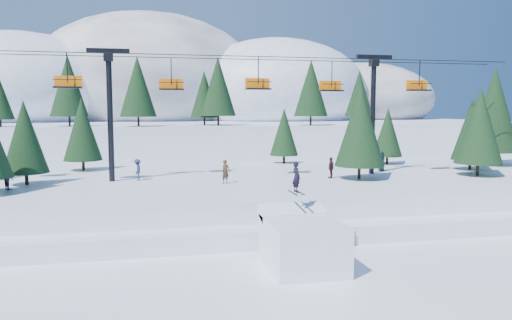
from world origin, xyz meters
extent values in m
plane|color=white|center=(0.00, 0.00, 0.00)|extent=(160.00, 160.00, 0.00)
cube|color=white|center=(0.00, 18.00, 1.25)|extent=(70.00, 22.00, 2.50)
cube|color=white|center=(0.00, 8.00, 0.55)|extent=(70.00, 6.00, 1.10)
cube|color=white|center=(0.00, 68.00, 3.00)|extent=(110.00, 60.00, 6.00)
ellipsoid|color=white|center=(-28.00, 72.00, 11.45)|extent=(36.00, 32.40, 19.80)
ellipsoid|color=#605B59|center=(-6.00, 78.00, 13.26)|extent=(44.00, 39.60, 26.40)
ellipsoid|color=white|center=(18.00, 70.00, 11.42)|extent=(34.00, 30.60, 19.72)
ellipsoid|color=#605B59|center=(38.00, 76.00, 10.12)|extent=(30.00, 27.00, 15.00)
cylinder|color=black|center=(-7.25, 40.65, 6.60)|extent=(0.26, 0.26, 1.20)
cone|color=#1B3C1D|center=(-7.25, 40.65, 10.87)|extent=(4.44, 4.44, 7.34)
cylinder|color=black|center=(2.86, 42.39, 6.62)|extent=(0.26, 0.26, 1.24)
cone|color=#1B3C1D|center=(2.86, 42.39, 11.05)|extent=(4.61, 4.61, 7.62)
cylinder|color=black|center=(14.73, 40.07, 6.60)|extent=(0.26, 0.26, 1.19)
cone|color=#1B3C1D|center=(14.73, 40.07, 10.85)|extent=(4.42, 4.42, 7.31)
cylinder|color=black|center=(-15.57, 42.84, 6.61)|extent=(0.26, 0.26, 1.23)
cone|color=#1B3C1D|center=(-15.57, 42.84, 11.00)|extent=(4.56, 4.56, 7.54)
cylinder|color=black|center=(22.96, 43.42, 6.53)|extent=(0.26, 0.26, 1.05)
cone|color=#1B3C1D|center=(22.96, 43.42, 10.29)|extent=(3.92, 3.92, 6.48)
cylinder|color=black|center=(-23.48, 42.95, 6.44)|extent=(0.26, 0.26, 0.87)
cylinder|color=black|center=(1.26, 44.12, 6.50)|extent=(0.26, 0.26, 1.00)
cone|color=#1B3C1D|center=(1.26, 44.12, 10.08)|extent=(3.72, 3.72, 6.16)
cube|color=white|center=(1.51, 1.59, 1.24)|extent=(3.67, 4.53, 2.48)
cube|color=white|center=(1.51, 3.53, 2.53)|extent=(3.67, 1.59, 0.88)
imported|color=black|center=(1.61, 3.19, 4.53)|extent=(0.51, 0.68, 1.68)
cube|color=black|center=(1.41, 3.19, 3.68)|extent=(0.11, 1.65, 0.03)
cube|color=black|center=(1.81, 3.19, 3.68)|extent=(0.11, 1.65, 0.03)
cylinder|color=black|center=(-9.00, 18.00, 7.50)|extent=(0.44, 0.44, 10.00)
cube|color=black|center=(-9.00, 18.00, 12.60)|extent=(3.20, 0.35, 0.35)
cube|color=black|center=(-9.00, 18.00, 12.15)|extent=(0.70, 0.70, 0.70)
cylinder|color=black|center=(13.00, 18.00, 7.50)|extent=(0.44, 0.44, 10.00)
cube|color=black|center=(13.00, 18.00, 12.60)|extent=(3.20, 0.35, 0.35)
cube|color=black|center=(13.00, 18.00, 12.15)|extent=(0.70, 0.70, 0.70)
cylinder|color=black|center=(2.00, 16.80, 12.30)|extent=(46.00, 0.06, 0.06)
cylinder|color=black|center=(2.00, 19.20, 12.30)|extent=(46.00, 0.06, 0.06)
cylinder|color=black|center=(-11.86, 16.80, 11.20)|extent=(0.08, 0.08, 2.20)
cube|color=black|center=(-11.86, 16.80, 9.75)|extent=(2.00, 0.75, 0.12)
cube|color=orange|center=(-11.86, 17.18, 10.20)|extent=(2.00, 0.10, 0.85)
cylinder|color=black|center=(-11.86, 16.45, 10.30)|extent=(2.00, 0.06, 0.06)
cylinder|color=black|center=(-4.20, 19.20, 11.20)|extent=(0.08, 0.08, 2.20)
cube|color=black|center=(-4.20, 19.20, 9.75)|extent=(2.00, 0.75, 0.12)
cube|color=orange|center=(-4.20, 19.58, 10.20)|extent=(2.00, 0.10, 0.85)
cylinder|color=black|center=(-4.20, 18.85, 10.30)|extent=(2.00, 0.06, 0.06)
cylinder|color=black|center=(2.53, 16.80, 11.20)|extent=(0.08, 0.08, 2.20)
cube|color=black|center=(2.53, 16.80, 9.75)|extent=(2.00, 0.75, 0.12)
cube|color=orange|center=(2.53, 17.18, 10.20)|extent=(2.00, 0.10, 0.85)
cylinder|color=black|center=(2.53, 16.45, 10.30)|extent=(2.00, 0.06, 0.06)
cylinder|color=black|center=(9.64, 19.20, 11.20)|extent=(0.08, 0.08, 2.20)
cube|color=black|center=(9.64, 19.20, 9.75)|extent=(2.00, 0.75, 0.12)
cube|color=orange|center=(9.64, 19.58, 10.20)|extent=(2.00, 0.10, 0.85)
cylinder|color=black|center=(9.64, 18.85, 10.30)|extent=(2.00, 0.06, 0.06)
cylinder|color=black|center=(16.65, 16.80, 11.20)|extent=(0.08, 0.08, 2.20)
cube|color=black|center=(16.65, 16.80, 9.75)|extent=(2.00, 0.75, 0.12)
cube|color=orange|center=(16.65, 17.18, 10.20)|extent=(2.00, 0.10, 0.85)
cylinder|color=black|center=(16.65, 16.45, 10.30)|extent=(2.00, 0.06, 0.06)
cylinder|color=black|center=(21.20, 14.77, 3.02)|extent=(0.26, 0.26, 1.05)
cone|color=#1B3C1D|center=(21.20, 14.77, 6.77)|extent=(3.90, 3.90, 6.45)
cylinder|color=black|center=(23.19, 18.59, 2.97)|extent=(0.26, 0.26, 0.93)
cone|color=#1B3C1D|center=(23.19, 18.59, 6.30)|extent=(3.47, 3.47, 5.74)
cylinder|color=black|center=(27.80, 21.58, 3.19)|extent=(0.26, 0.26, 1.37)
cone|color=#1B3C1D|center=(27.80, 21.58, 8.08)|extent=(5.09, 5.09, 8.42)
cylinder|color=black|center=(17.84, 24.59, 2.90)|extent=(0.26, 0.26, 0.81)
cone|color=#1B3C1D|center=(17.84, 24.59, 5.78)|extent=(3.00, 3.00, 4.96)
cylinder|color=black|center=(-12.05, 25.75, 2.97)|extent=(0.26, 0.26, 0.93)
cone|color=#1B3C1D|center=(-12.05, 25.75, 6.31)|extent=(3.47, 3.47, 5.74)
cylinder|color=black|center=(7.77, 27.95, 2.90)|extent=(0.26, 0.26, 0.80)
cone|color=#1B3C1D|center=(7.77, 27.95, 5.76)|extent=(2.98, 2.98, 4.92)
cylinder|color=black|center=(-15.14, 17.50, 2.94)|extent=(0.26, 0.26, 0.89)
cone|color=#1B3C1D|center=(-15.14, 17.50, 6.12)|extent=(3.30, 3.30, 5.46)
cylinder|color=black|center=(10.51, 15.00, 3.04)|extent=(0.26, 0.26, 1.07)
cone|color=#1B3C1D|center=(10.51, 15.00, 6.86)|extent=(3.98, 3.98, 6.57)
imported|color=#223A38|center=(14.70, 19.52, 3.39)|extent=(1.03, 0.91, 1.77)
imported|color=#44212C|center=(8.45, 15.96, 3.37)|extent=(0.99, 1.04, 1.74)
imported|color=#322137|center=(-15.85, 15.24, 3.29)|extent=(0.96, 0.97, 1.58)
imported|color=navy|center=(-7.04, 18.10, 3.35)|extent=(0.73, 1.16, 1.71)
imported|color=#52351D|center=(-0.45, 14.91, 3.41)|extent=(0.79, 0.72, 1.82)
cylinder|color=black|center=(3.15, 5.77, 0.45)|extent=(0.06, 0.06, 0.90)
cylinder|color=black|center=(5.79, 4.83, 0.45)|extent=(0.06, 0.06, 0.90)
cube|color=orange|center=(4.47, 5.30, 0.55)|extent=(2.65, 0.97, 0.55)
cylinder|color=black|center=(9.52, 5.28, 0.45)|extent=(0.06, 0.06, 0.90)
cylinder|color=black|center=(12.24, 5.95, 0.45)|extent=(0.06, 0.06, 0.90)
cube|color=orange|center=(10.88, 5.61, 0.55)|extent=(2.73, 0.71, 0.55)
camera|label=1|loc=(-6.18, -22.36, 8.22)|focal=35.00mm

